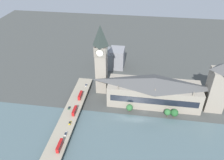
% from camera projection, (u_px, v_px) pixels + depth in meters
% --- Properties ---
extents(ground_plane, '(600.00, 600.00, 0.00)m').
position_uv_depth(ground_plane, '(144.00, 112.00, 214.86)').
color(ground_plane, '#424442').
extents(river_water, '(65.77, 360.00, 0.30)m').
position_uv_depth(river_water, '(143.00, 143.00, 182.94)').
color(river_water, '#4C6066').
rests_on(river_water, ground_plane).
extents(parliament_hall, '(27.93, 91.75, 30.16)m').
position_uv_depth(parliament_hall, '(154.00, 91.00, 219.19)').
color(parliament_hall, gray).
rests_on(parliament_hall, ground_plane).
extents(clock_tower, '(12.67, 12.67, 76.01)m').
position_uv_depth(clock_tower, '(101.00, 59.00, 222.16)').
color(clock_tower, gray).
rests_on(clock_tower, ground_plane).
extents(victoria_tower, '(17.03, 17.03, 55.68)m').
position_uv_depth(victoria_tower, '(217.00, 87.00, 206.16)').
color(victoria_tower, gray).
rests_on(victoria_tower, ground_plane).
extents(road_bridge, '(163.53, 15.95, 5.01)m').
position_uv_depth(road_bridge, '(63.00, 131.00, 189.01)').
color(road_bridge, gray).
rests_on(road_bridge, ground_plane).
extents(double_decker_bus_lead, '(11.44, 2.59, 4.62)m').
position_uv_depth(double_decker_bus_lead, '(80.00, 95.00, 225.00)').
color(double_decker_bus_lead, red).
rests_on(double_decker_bus_lead, road_bridge).
extents(double_decker_bus_mid, '(11.65, 2.46, 4.88)m').
position_uv_depth(double_decker_bus_mid, '(60.00, 146.00, 171.85)').
color(double_decker_bus_mid, red).
rests_on(double_decker_bus_mid, road_bridge).
extents(double_decker_bus_rear, '(11.13, 2.51, 4.65)m').
position_uv_depth(double_decker_bus_rear, '(75.00, 111.00, 205.59)').
color(double_decker_bus_rear, red).
rests_on(double_decker_bus_rear, road_bridge).
extents(car_northbound_lead, '(4.26, 1.80, 1.49)m').
position_uv_depth(car_northbound_lead, '(70.00, 123.00, 195.04)').
color(car_northbound_lead, gold).
rests_on(car_northbound_lead, road_bridge).
extents(car_northbound_mid, '(4.24, 1.86, 1.29)m').
position_uv_depth(car_northbound_mid, '(86.00, 85.00, 243.28)').
color(car_northbound_mid, silver).
rests_on(car_northbound_mid, road_bridge).
extents(car_northbound_tail, '(3.91, 1.93, 1.44)m').
position_uv_depth(car_northbound_tail, '(69.00, 108.00, 211.65)').
color(car_northbound_tail, '#2D5638').
rests_on(car_northbound_tail, road_bridge).
extents(car_southbound_lead, '(4.69, 1.94, 1.47)m').
position_uv_depth(car_southbound_lead, '(66.00, 134.00, 184.32)').
color(car_southbound_lead, silver).
rests_on(car_southbound_lead, road_bridge).
extents(city_block_west, '(22.25, 17.91, 25.10)m').
position_uv_depth(city_block_west, '(117.00, 58.00, 281.11)').
color(city_block_west, gray).
rests_on(city_block_west, ground_plane).
extents(city_block_center, '(24.54, 17.37, 22.62)m').
position_uv_depth(city_block_center, '(107.00, 59.00, 282.45)').
color(city_block_center, slate).
rests_on(city_block_center, ground_plane).
extents(tree_embankment_near, '(7.29, 7.29, 9.90)m').
position_uv_depth(tree_embankment_near, '(174.00, 113.00, 205.22)').
color(tree_embankment_near, brown).
rests_on(tree_embankment_near, ground_plane).
extents(tree_embankment_mid, '(6.58, 6.58, 8.51)m').
position_uv_depth(tree_embankment_mid, '(129.00, 108.00, 212.77)').
color(tree_embankment_mid, brown).
rests_on(tree_embankment_mid, ground_plane).
extents(tree_embankment_far, '(6.29, 6.29, 9.22)m').
position_uv_depth(tree_embankment_far, '(167.00, 112.00, 206.15)').
color(tree_embankment_far, brown).
rests_on(tree_embankment_far, ground_plane).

